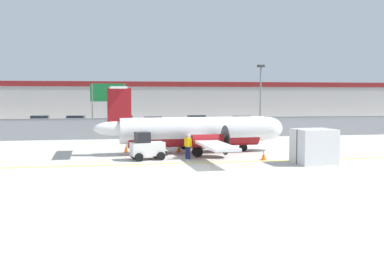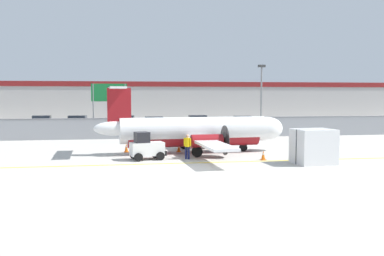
% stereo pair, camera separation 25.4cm
% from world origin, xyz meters
% --- Properties ---
extents(ground_plane, '(140.00, 140.00, 0.01)m').
position_xyz_m(ground_plane, '(0.00, 2.00, 0.00)').
color(ground_plane, '#BCB7AD').
extents(perimeter_fence, '(98.00, 0.10, 2.10)m').
position_xyz_m(perimeter_fence, '(0.00, 18.00, 1.12)').
color(perimeter_fence, gray).
rests_on(perimeter_fence, ground).
extents(parking_lot_strip, '(98.00, 17.00, 0.12)m').
position_xyz_m(parking_lot_strip, '(0.00, 29.50, 0.06)').
color(parking_lot_strip, '#38383A').
rests_on(parking_lot_strip, ground).
extents(background_building, '(91.00, 8.10, 6.50)m').
position_xyz_m(background_building, '(0.00, 47.99, 3.26)').
color(background_building, '#BCB7B2').
rests_on(background_building, ground).
extents(commuter_airplane, '(14.53, 16.07, 4.92)m').
position_xyz_m(commuter_airplane, '(1.12, 6.74, 1.60)').
color(commuter_airplane, white).
rests_on(commuter_airplane, ground).
extents(baggage_tug, '(2.51, 1.78, 1.88)m').
position_xyz_m(baggage_tug, '(-2.89, 3.88, 0.86)').
color(baggage_tug, silver).
rests_on(baggage_tug, ground).
extents(ground_crew_worker, '(0.50, 0.47, 1.70)m').
position_xyz_m(ground_crew_worker, '(-0.13, 3.64, 0.95)').
color(ground_crew_worker, '#191E4C').
rests_on(ground_crew_worker, ground).
extents(cargo_container, '(2.57, 2.21, 2.20)m').
position_xyz_m(cargo_container, '(7.46, 0.48, 1.10)').
color(cargo_container, silver).
rests_on(cargo_container, ground).
extents(traffic_cone_near_left, '(0.36, 0.36, 0.64)m').
position_xyz_m(traffic_cone_near_left, '(-4.18, 7.93, 0.31)').
color(traffic_cone_near_left, orange).
rests_on(traffic_cone_near_left, ground).
extents(traffic_cone_near_right, '(0.36, 0.36, 0.64)m').
position_xyz_m(traffic_cone_near_right, '(4.84, 2.45, 0.31)').
color(traffic_cone_near_right, orange).
rests_on(traffic_cone_near_right, ground).
extents(traffic_cone_far_left, '(0.36, 0.36, 0.64)m').
position_xyz_m(traffic_cone_far_left, '(-0.23, 7.34, 0.31)').
color(traffic_cone_far_left, orange).
rests_on(traffic_cone_far_left, ground).
extents(traffic_cone_far_right, '(0.36, 0.36, 0.64)m').
position_xyz_m(traffic_cone_far_right, '(-2.90, 6.11, 0.31)').
color(traffic_cone_far_right, orange).
rests_on(traffic_cone_far_right, ground).
extents(parked_car_0, '(4.24, 2.09, 1.58)m').
position_xyz_m(parked_car_0, '(-14.94, 33.17, 0.89)').
color(parked_car_0, '#B28C19').
rests_on(parked_car_0, parking_lot_strip).
extents(parked_car_1, '(4.33, 2.28, 1.58)m').
position_xyz_m(parked_car_1, '(-10.10, 32.32, 0.89)').
color(parked_car_1, silver).
rests_on(parked_car_1, parking_lot_strip).
extents(parked_car_2, '(4.35, 2.34, 1.58)m').
position_xyz_m(parked_car_2, '(-4.18, 31.43, 0.89)').
color(parked_car_2, '#19662D').
rests_on(parked_car_2, parking_lot_strip).
extents(parked_car_3, '(4.27, 2.15, 1.58)m').
position_xyz_m(parked_car_3, '(-0.73, 27.84, 0.89)').
color(parked_car_3, navy).
rests_on(parked_car_3, parking_lot_strip).
extents(parked_car_4, '(4.24, 2.09, 1.58)m').
position_xyz_m(parked_car_4, '(5.22, 30.58, 0.89)').
color(parked_car_4, silver).
rests_on(parked_car_4, parking_lot_strip).
extents(parked_car_5, '(4.37, 2.39, 1.58)m').
position_xyz_m(parked_car_5, '(10.73, 27.62, 0.89)').
color(parked_car_5, black).
rests_on(parked_car_5, parking_lot_strip).
extents(parked_car_6, '(4.20, 2.01, 1.58)m').
position_xyz_m(parked_car_6, '(15.15, 24.82, 0.89)').
color(parked_car_6, black).
rests_on(parked_car_6, parking_lot_strip).
extents(apron_light_pole, '(0.70, 0.30, 7.27)m').
position_xyz_m(apron_light_pole, '(8.95, 15.35, 4.30)').
color(apron_light_pole, slate).
rests_on(apron_light_pole, ground).
extents(highway_sign, '(3.60, 0.14, 5.50)m').
position_xyz_m(highway_sign, '(-5.74, 19.56, 4.14)').
color(highway_sign, slate).
rests_on(highway_sign, ground).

